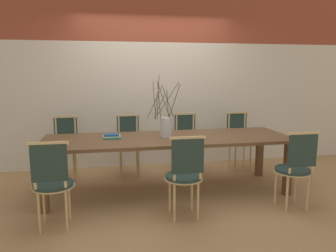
{
  "coord_description": "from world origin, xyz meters",
  "views": [
    {
      "loc": [
        -0.78,
        -4.12,
        1.59
      ],
      "look_at": [
        0.0,
        0.0,
        0.89
      ],
      "focal_mm": 35.0,
      "sensor_mm": 36.0,
      "label": 1
    }
  ],
  "objects_px": {
    "dining_table": "(168,143)",
    "book_stack": "(112,136)",
    "chair_far_center": "(187,140)",
    "vase_centerpiece": "(166,126)",
    "chair_near_center": "(295,166)"
  },
  "relations": [
    {
      "from": "chair_far_center",
      "to": "book_stack",
      "type": "relative_size",
      "value": 3.88
    },
    {
      "from": "dining_table",
      "to": "chair_far_center",
      "type": "height_order",
      "value": "chair_far_center"
    },
    {
      "from": "chair_far_center",
      "to": "book_stack",
      "type": "xyz_separation_m",
      "value": [
        -1.18,
        -0.72,
        0.25
      ]
    },
    {
      "from": "chair_near_center",
      "to": "book_stack",
      "type": "distance_m",
      "value": 2.27
    },
    {
      "from": "dining_table",
      "to": "vase_centerpiece",
      "type": "height_order",
      "value": "vase_centerpiece"
    },
    {
      "from": "chair_near_center",
      "to": "vase_centerpiece",
      "type": "relative_size",
      "value": 1.16
    },
    {
      "from": "vase_centerpiece",
      "to": "book_stack",
      "type": "relative_size",
      "value": 3.34
    },
    {
      "from": "dining_table",
      "to": "book_stack",
      "type": "relative_size",
      "value": 13.34
    },
    {
      "from": "dining_table",
      "to": "vase_centerpiece",
      "type": "bearing_deg",
      "value": 118.05
    },
    {
      "from": "dining_table",
      "to": "book_stack",
      "type": "height_order",
      "value": "book_stack"
    },
    {
      "from": "dining_table",
      "to": "chair_far_center",
      "type": "xyz_separation_m",
      "value": [
        0.46,
        0.82,
        -0.15
      ]
    },
    {
      "from": "chair_near_center",
      "to": "vase_centerpiece",
      "type": "bearing_deg",
      "value": 147.4
    },
    {
      "from": "chair_far_center",
      "to": "vase_centerpiece",
      "type": "bearing_deg",
      "value": 58.46
    },
    {
      "from": "dining_table",
      "to": "vase_centerpiece",
      "type": "distance_m",
      "value": 0.23
    },
    {
      "from": "dining_table",
      "to": "vase_centerpiece",
      "type": "xyz_separation_m",
      "value": [
        -0.02,
        0.04,
        0.22
      ]
    }
  ]
}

